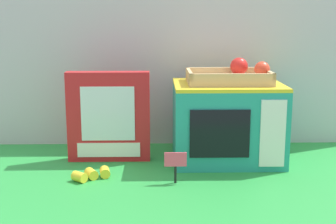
{
  "coord_description": "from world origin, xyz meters",
  "views": [
    {
      "loc": [
        -0.06,
        -1.64,
        0.52
      ],
      "look_at": [
        -0.02,
        -0.01,
        0.18
      ],
      "focal_mm": 49.73,
      "sensor_mm": 36.0,
      "label": 1
    }
  ],
  "objects": [
    {
      "name": "toy_microwave",
      "position": [
        0.2,
        -0.02,
        0.14
      ],
      "size": [
        0.38,
        0.3,
        0.28
      ],
      "color": "teal",
      "rests_on": "ground"
    },
    {
      "name": "loose_toy_banana",
      "position": [
        -0.27,
        -0.21,
        0.02
      ],
      "size": [
        0.12,
        0.1,
        0.03
      ],
      "color": "yellow",
      "rests_on": "ground"
    },
    {
      "name": "price_sign",
      "position": [
        0.0,
        -0.26,
        0.07
      ],
      "size": [
        0.07,
        0.01,
        0.1
      ],
      "color": "black",
      "rests_on": "ground"
    },
    {
      "name": "food_groups_crate",
      "position": [
        0.21,
        -0.01,
        0.3
      ],
      "size": [
        0.29,
        0.2,
        0.09
      ],
      "color": "tan",
      "rests_on": "toy_microwave"
    },
    {
      "name": "display_back_panel",
      "position": [
        0.0,
        0.22,
        0.31
      ],
      "size": [
        1.61,
        0.03,
        0.62
      ],
      "primitive_type": "cube",
      "color": "#B7BABF",
      "rests_on": "ground"
    },
    {
      "name": "ground_plane",
      "position": [
        0.0,
        0.0,
        0.0
      ],
      "size": [
        1.7,
        1.7,
        0.0
      ],
      "primitive_type": "plane",
      "color": "green",
      "rests_on": "ground"
    },
    {
      "name": "cookie_set_box",
      "position": [
        -0.23,
        -0.01,
        0.16
      ],
      "size": [
        0.29,
        0.05,
        0.32
      ],
      "color": "red",
      "rests_on": "ground"
    }
  ]
}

